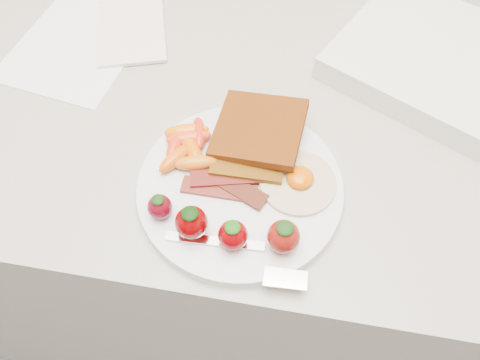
# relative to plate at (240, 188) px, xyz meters

# --- Properties ---
(counter) EXTENTS (2.00, 0.60, 0.90)m
(counter) POSITION_rel_plate_xyz_m (-0.01, 0.15, -0.46)
(counter) COLOR gray
(counter) RESTS_ON ground
(plate) EXTENTS (0.27, 0.27, 0.02)m
(plate) POSITION_rel_plate_xyz_m (0.00, 0.00, 0.00)
(plate) COLOR silver
(plate) RESTS_ON counter
(toast_lower) EXTENTS (0.10, 0.10, 0.01)m
(toast_lower) POSITION_rel_plate_xyz_m (0.01, 0.05, 0.02)
(toast_lower) COLOR #4D2D09
(toast_lower) RESTS_ON plate
(toast_upper) EXTENTS (0.13, 0.13, 0.03)m
(toast_upper) POSITION_rel_plate_xyz_m (0.01, 0.08, 0.03)
(toast_upper) COLOR black
(toast_upper) RESTS_ON toast_lower
(fried_egg) EXTENTS (0.12, 0.12, 0.02)m
(fried_egg) POSITION_rel_plate_xyz_m (0.07, 0.01, 0.01)
(fried_egg) COLOR silver
(fried_egg) RESTS_ON plate
(bacon_strips) EXTENTS (0.12, 0.07, 0.01)m
(bacon_strips) POSITION_rel_plate_xyz_m (-0.02, -0.01, 0.01)
(bacon_strips) COLOR #49100D
(bacon_strips) RESTS_ON plate
(baby_carrots) EXTENTS (0.09, 0.11, 0.02)m
(baby_carrots) POSITION_rel_plate_xyz_m (-0.08, 0.04, 0.02)
(baby_carrots) COLOR #E74117
(baby_carrots) RESTS_ON plate
(strawberries) EXTENTS (0.19, 0.06, 0.05)m
(strawberries) POSITION_rel_plate_xyz_m (-0.01, -0.08, 0.03)
(strawberries) COLOR #550412
(strawberries) RESTS_ON plate
(fork) EXTENTS (0.18, 0.05, 0.00)m
(fork) POSITION_rel_plate_xyz_m (0.03, -0.10, 0.01)
(fork) COLOR white
(fork) RESTS_ON plate
(paper_sheet) EXTENTS (0.23, 0.28, 0.00)m
(paper_sheet) POSITION_rel_plate_xyz_m (-0.31, 0.24, -0.01)
(paper_sheet) COLOR white
(paper_sheet) RESTS_ON counter
(notepad) EXTENTS (0.16, 0.19, 0.01)m
(notepad) POSITION_rel_plate_xyz_m (-0.24, 0.28, -0.00)
(notepad) COLOR silver
(notepad) RESTS_ON paper_sheet
(appliance) EXTENTS (0.41, 0.38, 0.04)m
(appliance) POSITION_rel_plate_xyz_m (0.28, 0.27, 0.01)
(appliance) COLOR silver
(appliance) RESTS_ON counter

